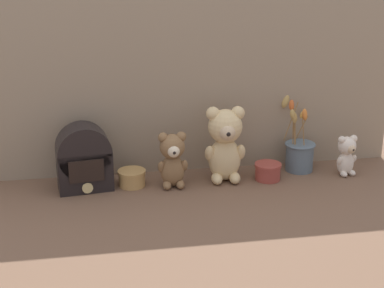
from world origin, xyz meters
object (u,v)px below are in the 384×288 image
(teddy_bear_medium, at_px, (173,159))
(teddy_bear_small, at_px, (347,154))
(teddy_bear_large, at_px, (225,143))
(flower_vase, at_px, (299,152))
(decorative_tin_short, at_px, (268,171))
(vintage_radio, at_px, (84,159))
(decorative_tin_tall, at_px, (132,178))

(teddy_bear_medium, bearing_deg, teddy_bear_small, 0.14)
(teddy_bear_large, height_order, teddy_bear_small, teddy_bear_large)
(teddy_bear_large, relative_size, flower_vase, 0.99)
(flower_vase, relative_size, decorative_tin_short, 2.87)
(teddy_bear_small, height_order, flower_vase, flower_vase)
(flower_vase, xyz_separation_m, vintage_radio, (-0.86, -0.05, 0.04))
(teddy_bear_large, height_order, decorative_tin_short, teddy_bear_large)
(teddy_bear_large, relative_size, teddy_bear_small, 1.81)
(teddy_bear_small, height_order, vintage_radio, vintage_radio)
(teddy_bear_large, bearing_deg, teddy_bear_small, -2.91)
(decorative_tin_tall, bearing_deg, teddy_bear_medium, -11.82)
(teddy_bear_medium, xyz_separation_m, vintage_radio, (-0.33, 0.04, 0.01))
(decorative_tin_short, bearing_deg, flower_vase, 26.77)
(flower_vase, bearing_deg, teddy_bear_medium, -171.28)
(teddy_bear_small, distance_m, decorative_tin_tall, 0.86)
(decorative_tin_tall, height_order, decorative_tin_short, decorative_tin_short)
(teddy_bear_medium, relative_size, teddy_bear_small, 1.31)
(teddy_bear_large, xyz_separation_m, decorative_tin_tall, (-0.36, 0.01, -0.12))
(teddy_bear_large, xyz_separation_m, vintage_radio, (-0.54, 0.01, -0.04))
(teddy_bear_medium, xyz_separation_m, decorative_tin_tall, (-0.15, 0.03, -0.08))
(vintage_radio, relative_size, decorative_tin_short, 2.40)
(decorative_tin_short, bearing_deg, decorative_tin_tall, 176.99)
(teddy_bear_large, distance_m, teddy_bear_small, 0.50)
(teddy_bear_small, xyz_separation_m, vintage_radio, (-1.03, 0.03, 0.03))
(flower_vase, xyz_separation_m, decorative_tin_short, (-0.15, -0.08, -0.05))
(teddy_bear_medium, distance_m, flower_vase, 0.54)
(teddy_bear_large, xyz_separation_m, teddy_bear_medium, (-0.21, -0.03, -0.04))
(teddy_bear_medium, height_order, vintage_radio, vintage_radio)
(vintage_radio, bearing_deg, decorative_tin_tall, -1.16)
(teddy_bear_large, xyz_separation_m, teddy_bear_small, (0.49, -0.02, -0.07))
(teddy_bear_medium, xyz_separation_m, flower_vase, (0.53, 0.08, -0.03))
(teddy_bear_medium, xyz_separation_m, teddy_bear_small, (0.70, 0.00, -0.03))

